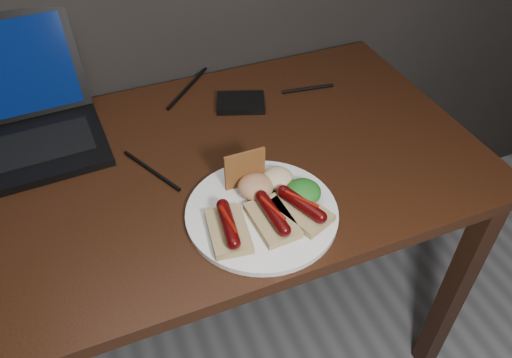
{
  "coord_description": "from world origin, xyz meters",
  "views": [
    {
      "loc": [
        -0.12,
        0.57,
        1.47
      ],
      "look_at": [
        0.15,
        1.22,
        0.82
      ],
      "focal_mm": 35.0,
      "sensor_mm": 36.0,
      "label": 1
    }
  ],
  "objects": [
    {
      "name": "bread_sausage_right",
      "position": [
        0.21,
        1.15,
        0.78
      ],
      "size": [
        0.11,
        0.13,
        0.04
      ],
      "color": "tan",
      "rests_on": "plate"
    },
    {
      "name": "hard_drive",
      "position": [
        0.24,
        1.55,
        0.76
      ],
      "size": [
        0.14,
        0.12,
        0.02
      ],
      "primitive_type": "cube",
      "rotation": [
        0.0,
        0.0,
        -0.35
      ],
      "color": "black",
      "rests_on": "desk"
    },
    {
      "name": "bread_sausage_center",
      "position": [
        0.15,
        1.15,
        0.78
      ],
      "size": [
        0.08,
        0.12,
        0.04
      ],
      "color": "tan",
      "rests_on": "plate"
    },
    {
      "name": "crispbread",
      "position": [
        0.14,
        1.27,
        0.8
      ],
      "size": [
        0.09,
        0.01,
        0.08
      ],
      "primitive_type": "cube",
      "color": "#9B5F2A",
      "rests_on": "plate"
    },
    {
      "name": "salad_greens",
      "position": [
        0.23,
        1.19,
        0.78
      ],
      "size": [
        0.07,
        0.07,
        0.04
      ],
      "primitive_type": "ellipsoid",
      "color": "#115618",
      "rests_on": "plate"
    },
    {
      "name": "salsa_mound",
      "position": [
        0.15,
        1.24,
        0.78
      ],
      "size": [
        0.07,
        0.07,
        0.04
      ],
      "primitive_type": "ellipsoid",
      "color": "#9C2A0F",
      "rests_on": "plate"
    },
    {
      "name": "bread_sausage_left",
      "position": [
        0.07,
        1.16,
        0.78
      ],
      "size": [
        0.08,
        0.12,
        0.04
      ],
      "color": "tan",
      "rests_on": "plate"
    },
    {
      "name": "laptop",
      "position": [
        -0.28,
        1.61,
        0.81
      ],
      "size": [
        0.38,
        0.34,
        0.25
      ],
      "color": "black",
      "rests_on": "desk"
    },
    {
      "name": "desk_cables",
      "position": [
        -0.02,
        1.53,
        0.75
      ],
      "size": [
        1.04,
        0.45,
        0.01
      ],
      "color": "black",
      "rests_on": "desk"
    },
    {
      "name": "coleslaw_mound",
      "position": [
        0.2,
        1.24,
        0.78
      ],
      "size": [
        0.06,
        0.06,
        0.04
      ],
      "primitive_type": "ellipsoid",
      "color": "silver",
      "rests_on": "plate"
    },
    {
      "name": "plate",
      "position": [
        0.15,
        1.19,
        0.76
      ],
      "size": [
        0.34,
        0.34,
        0.01
      ],
      "primitive_type": "cylinder",
      "rotation": [
        0.0,
        0.0,
        0.17
      ],
      "color": "white",
      "rests_on": "desk"
    },
    {
      "name": "desk",
      "position": [
        0.0,
        1.38,
        0.66
      ],
      "size": [
        1.4,
        0.7,
        0.75
      ],
      "color": "#371A0D",
      "rests_on": "ground"
    }
  ]
}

